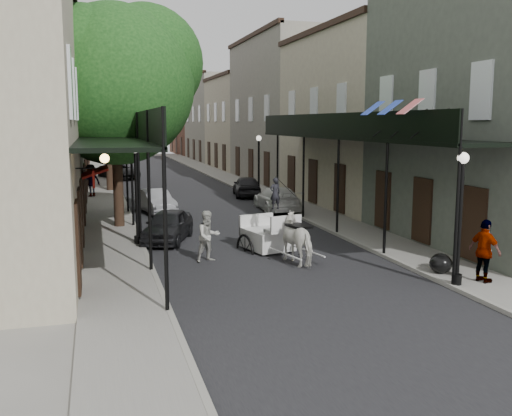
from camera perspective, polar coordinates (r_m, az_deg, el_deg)
ground at (r=17.00m, az=3.90°, el=-7.26°), size 140.00×140.00×0.00m
road at (r=36.12m, az=-6.87°, el=1.16°), size 8.00×90.00×0.01m
sidewalk_left at (r=35.68m, az=-14.83°, el=0.93°), size 2.20×90.00×0.12m
sidewalk_right at (r=37.21m, az=0.75°, el=1.52°), size 2.20×90.00×0.12m
building_row_left at (r=45.49m, az=-19.94°, el=8.85°), size 5.00×80.00×10.50m
building_row_right at (r=47.55m, az=1.49°, el=9.32°), size 5.00×80.00×10.50m
gallery_left at (r=22.38m, az=-13.98°, el=6.84°), size 2.20×18.05×4.88m
gallery_right at (r=24.65m, az=9.05°, el=7.12°), size 2.20×18.05×4.88m
tree_near at (r=25.66m, az=-13.09°, el=12.51°), size 7.31×6.80×9.63m
tree_far at (r=39.60m, az=-14.17°, el=10.07°), size 6.45×6.00×8.61m
lamppost_right_near at (r=16.71m, az=19.72°, el=-0.83°), size 0.32×0.32×3.71m
lamppost_left at (r=21.59m, az=-11.86°, el=1.52°), size 0.32×0.32×3.71m
lamppost_right_far at (r=34.85m, az=0.28°, el=4.33°), size 0.32×0.32×3.71m
horse at (r=18.87m, az=4.42°, el=-3.11°), size 1.29×2.09×1.64m
carriage at (r=20.98m, az=0.65°, el=-1.21°), size 1.99×2.66×2.75m
pedestrian_walking at (r=19.10m, az=-4.80°, el=-2.84°), size 0.99×0.86×1.72m
pedestrian_sidewalk_left at (r=36.33m, az=-16.18°, el=2.67°), size 1.47×1.31×1.97m
pedestrian_sidewalk_right at (r=17.42m, az=21.91°, el=-4.02°), size 0.66×1.13×1.81m
car_left_near at (r=22.56m, az=-8.80°, el=-1.75°), size 2.71×3.97×1.26m
car_left_mid at (r=29.81m, az=-10.01°, el=0.67°), size 1.93×3.81×1.20m
car_left_far at (r=48.25m, az=-13.51°, el=3.63°), size 3.66×5.29×1.34m
car_right_near at (r=29.95m, az=2.10°, el=0.91°), size 2.09×4.53×1.28m
car_right_far at (r=35.81m, az=-0.94°, el=2.20°), size 2.15×4.05×1.31m
trash_bags at (r=18.36m, az=17.99°, el=-5.22°), size 0.94×1.09×0.58m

